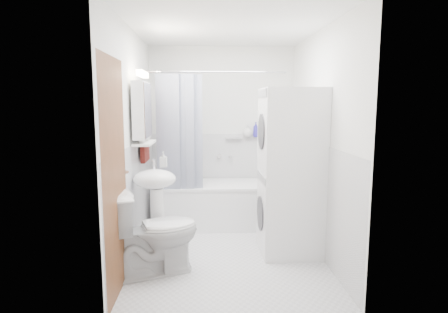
{
  "coord_description": "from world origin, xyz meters",
  "views": [
    {
      "loc": [
        -0.22,
        -3.95,
        1.62
      ],
      "look_at": [
        -0.03,
        0.15,
        1.04
      ],
      "focal_mm": 30.0,
      "sensor_mm": 36.0,
      "label": 1
    }
  ],
  "objects_px": {
    "bathtub": "(217,202)",
    "toilet": "(155,232)",
    "sink": "(156,193)",
    "washer_dryer": "(290,172)"
  },
  "relations": [
    {
      "from": "bathtub",
      "to": "toilet",
      "type": "bearing_deg",
      "value": -113.89
    },
    {
      "from": "bathtub",
      "to": "sink",
      "type": "height_order",
      "value": "sink"
    },
    {
      "from": "washer_dryer",
      "to": "toilet",
      "type": "relative_size",
      "value": 2.14
    },
    {
      "from": "bathtub",
      "to": "sink",
      "type": "relative_size",
      "value": 1.43
    },
    {
      "from": "bathtub",
      "to": "washer_dryer",
      "type": "xyz_separation_m",
      "value": [
        0.77,
        -0.95,
        0.58
      ]
    },
    {
      "from": "washer_dryer",
      "to": "toilet",
      "type": "height_order",
      "value": "washer_dryer"
    },
    {
      "from": "sink",
      "to": "washer_dryer",
      "type": "bearing_deg",
      "value": 4.26
    },
    {
      "from": "washer_dryer",
      "to": "bathtub",
      "type": "bearing_deg",
      "value": 128.42
    },
    {
      "from": "bathtub",
      "to": "toilet",
      "type": "height_order",
      "value": "toilet"
    },
    {
      "from": "sink",
      "to": "washer_dryer",
      "type": "xyz_separation_m",
      "value": [
        1.43,
        0.11,
        0.19
      ]
    }
  ]
}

